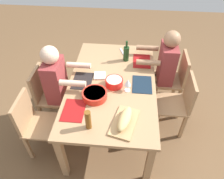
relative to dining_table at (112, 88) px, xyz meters
name	(u,v)px	position (x,y,z in m)	size (l,w,h in m)	color
ground_plane	(112,121)	(0.00, 0.00, -0.66)	(8.00, 8.00, 0.00)	brown
dining_table	(112,88)	(0.00, 0.00, 0.00)	(1.74, 1.04, 0.74)	#A87F56
chair_far_center	(179,102)	(0.00, 0.84, -0.18)	(0.40, 0.40, 0.85)	#A87F56
chair_near_right	(35,122)	(0.48, -0.84, -0.18)	(0.40, 0.40, 0.85)	#A87F56
chair_near_center	(48,94)	(0.00, -0.84, -0.18)	(0.40, 0.40, 0.85)	#A87F56
diner_near_center	(59,82)	(0.00, -0.66, 0.04)	(0.41, 0.53, 1.20)	#2D2D38
chair_far_left	(174,78)	(-0.48, 0.84, -0.18)	(0.40, 0.40, 0.85)	#A87F56
diner_far_left	(163,65)	(-0.48, 0.66, 0.04)	(0.41, 0.53, 1.20)	#2D2D38
serving_bowl_pasta	(114,82)	(0.04, 0.03, 0.13)	(0.21, 0.21, 0.09)	red
serving_bowl_fruit	(95,95)	(0.27, -0.17, 0.12)	(0.28, 0.28, 0.08)	red
cutting_board	(125,122)	(0.59, 0.18, 0.09)	(0.40, 0.22, 0.02)	tan
bread_loaf	(125,119)	(0.59, 0.18, 0.14)	(0.32, 0.11, 0.09)	tan
wine_bottle	(126,53)	(-0.49, 0.14, 0.19)	(0.08, 0.08, 0.29)	#193819
beer_bottle	(88,120)	(0.68, -0.16, 0.19)	(0.06, 0.06, 0.22)	brown
wine_glass	(128,83)	(0.12, 0.19, 0.19)	(0.08, 0.08, 0.17)	silver
placemat_far_center	(142,84)	(0.00, 0.36, 0.08)	(0.32, 0.23, 0.01)	#142333
placemat_near_right	(74,110)	(0.48, -0.36, 0.08)	(0.32, 0.23, 0.01)	maroon
placemat_near_center	(83,81)	(0.00, -0.36, 0.08)	(0.32, 0.23, 0.01)	black
placemat_far_left	(142,61)	(-0.48, 0.36, 0.08)	(0.32, 0.23, 0.01)	maroon
carving_knife	(123,53)	(-0.66, 0.09, 0.08)	(0.23, 0.02, 0.01)	silver
napkin_stack	(100,76)	(-0.10, -0.16, 0.09)	(0.14, 0.14, 0.02)	white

